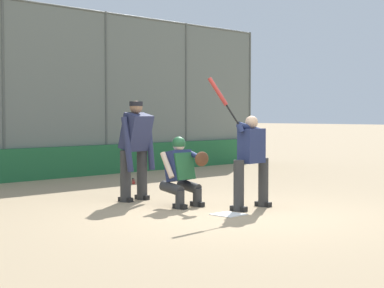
% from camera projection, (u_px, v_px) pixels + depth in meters
% --- Properties ---
extents(ground_plane, '(160.00, 160.00, 0.00)m').
position_uv_depth(ground_plane, '(229.00, 215.00, 9.85)').
color(ground_plane, tan).
extents(home_plate_marker, '(0.43, 0.43, 0.01)m').
position_uv_depth(home_plate_marker, '(229.00, 214.00, 9.85)').
color(home_plate_marker, white).
rests_on(home_plate_marker, ground_plane).
extents(backstop_fence, '(17.65, 0.08, 4.18)m').
position_uv_depth(backstop_fence, '(3.00, 86.00, 14.46)').
color(backstop_fence, '#515651').
rests_on(backstop_fence, ground_plane).
extents(padding_wall, '(17.21, 0.18, 0.76)m').
position_uv_depth(padding_wall, '(6.00, 166.00, 14.47)').
color(padding_wall, '#236638').
rests_on(padding_wall, ground_plane).
extents(batter_at_plate, '(1.03, 0.62, 2.14)m').
position_uv_depth(batter_at_plate, '(251.00, 158.00, 10.43)').
color(batter_at_plate, '#333333').
rests_on(batter_at_plate, ground_plane).
extents(catcher_behind_plate, '(0.62, 0.72, 1.17)m').
position_uv_depth(catcher_behind_plate, '(182.00, 170.00, 10.69)').
color(catcher_behind_plate, '#333333').
rests_on(catcher_behind_plate, ground_plane).
extents(umpire_home, '(0.72, 0.47, 1.78)m').
position_uv_depth(umpire_home, '(136.00, 147.00, 11.39)').
color(umpire_home, '#333333').
rests_on(umpire_home, ground_plane).
extents(spare_bat_near_backstop, '(0.62, 0.73, 0.07)m').
position_uv_depth(spare_bat_near_backstop, '(133.00, 181.00, 14.44)').
color(spare_bat_near_backstop, black).
rests_on(spare_bat_near_backstop, ground_plane).
extents(baseball_loose, '(0.07, 0.07, 0.07)m').
position_uv_depth(baseball_loose, '(165.00, 189.00, 12.97)').
color(baseball_loose, white).
rests_on(baseball_loose, ground_plane).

